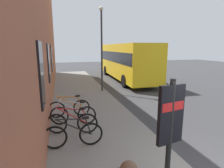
# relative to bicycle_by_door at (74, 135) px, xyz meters

# --- Properties ---
(ground) EXTENTS (60.00, 60.00, 0.00)m
(ground) POSITION_rel_bicycle_by_door_xyz_m (3.62, -3.75, -0.51)
(ground) COLOR #38383A
(sidewalk_pavement) EXTENTS (24.00, 3.50, 0.12)m
(sidewalk_pavement) POSITION_rel_bicycle_by_door_xyz_m (5.62, -1.00, -0.45)
(sidewalk_pavement) COLOR gray
(sidewalk_pavement) RESTS_ON ground
(station_facade) EXTENTS (22.00, 0.65, 8.73)m
(station_facade) POSITION_rel_bicycle_by_door_xyz_m (6.61, 1.05, 3.85)
(station_facade) COLOR #9E563D
(station_facade) RESTS_ON ground
(bicycle_by_door) EXTENTS (0.48, 1.77, 0.97)m
(bicycle_by_door) POSITION_rel_bicycle_by_door_xyz_m (0.00, 0.00, 0.00)
(bicycle_by_door) COLOR black
(bicycle_by_door) RESTS_ON sidewalk_pavement
(bicycle_nearest_sign) EXTENTS (0.60, 1.73, 0.97)m
(bicycle_nearest_sign) POSITION_rel_bicycle_by_door_xyz_m (0.91, -0.03, 0.00)
(bicycle_nearest_sign) COLOR black
(bicycle_nearest_sign) RESTS_ON sidewalk_pavement
(bicycle_far_end) EXTENTS (0.56, 1.74, 0.97)m
(bicycle_far_end) POSITION_rel_bicycle_by_door_xyz_m (1.67, -0.12, 0.00)
(bicycle_far_end) COLOR black
(bicycle_far_end) RESTS_ON sidewalk_pavement
(bicycle_under_window) EXTENTS (0.48, 1.77, 0.97)m
(bicycle_under_window) POSITION_rel_bicycle_by_door_xyz_m (2.53, -0.02, 0.00)
(bicycle_under_window) COLOR black
(bicycle_under_window) RESTS_ON sidewalk_pavement
(transit_info_sign) EXTENTS (0.18, 0.56, 2.40)m
(transit_info_sign) POSITION_rel_bicycle_by_door_xyz_m (-2.44, -1.58, 1.21)
(transit_info_sign) COLOR black
(transit_info_sign) RESTS_ON sidewalk_pavement
(city_bus) EXTENTS (10.58, 2.90, 3.35)m
(city_bus) POSITION_rel_bicycle_by_door_xyz_m (11.16, -5.75, 1.41)
(city_bus) COLOR yellow
(city_bus) RESTS_ON ground
(street_lamp) EXTENTS (0.28, 0.28, 5.48)m
(street_lamp) POSITION_rel_bicycle_by_door_xyz_m (6.81, -2.45, 2.84)
(street_lamp) COLOR #333338
(street_lamp) RESTS_ON sidewalk_pavement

